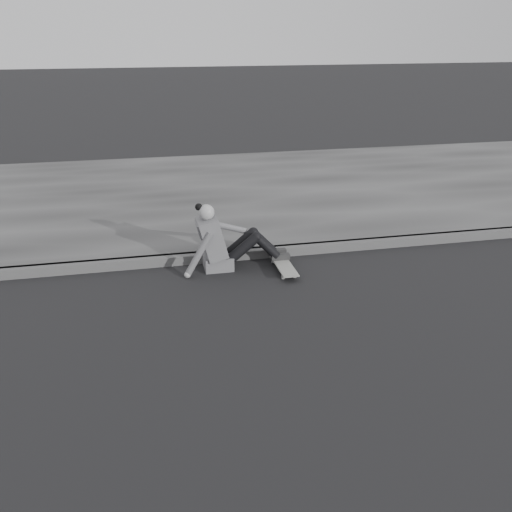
# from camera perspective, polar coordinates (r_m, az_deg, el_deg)

# --- Properties ---
(ground) EXTENTS (80.00, 80.00, 0.00)m
(ground) POSITION_cam_1_polar(r_m,az_deg,el_deg) (5.96, 18.10, -8.30)
(ground) COLOR black
(ground) RESTS_ON ground
(curb) EXTENTS (24.00, 0.16, 0.12)m
(curb) POSITION_cam_1_polar(r_m,az_deg,el_deg) (8.02, 9.20, 1.05)
(curb) COLOR #454545
(curb) RESTS_ON ground
(sidewalk) EXTENTS (24.00, 6.00, 0.12)m
(sidewalk) POSITION_cam_1_polar(r_m,az_deg,el_deg) (10.74, 3.43, 6.74)
(sidewalk) COLOR #383838
(sidewalk) RESTS_ON ground
(skateboard) EXTENTS (0.20, 0.78, 0.09)m
(skateboard) POSITION_cam_1_polar(r_m,az_deg,el_deg) (7.25, 2.77, -0.93)
(skateboard) COLOR gray
(skateboard) RESTS_ON ground
(seated_woman) EXTENTS (1.38, 0.46, 0.88)m
(seated_woman) POSITION_cam_1_polar(r_m,az_deg,el_deg) (7.22, -3.34, 1.45)
(seated_woman) COLOR #565659
(seated_woman) RESTS_ON ground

